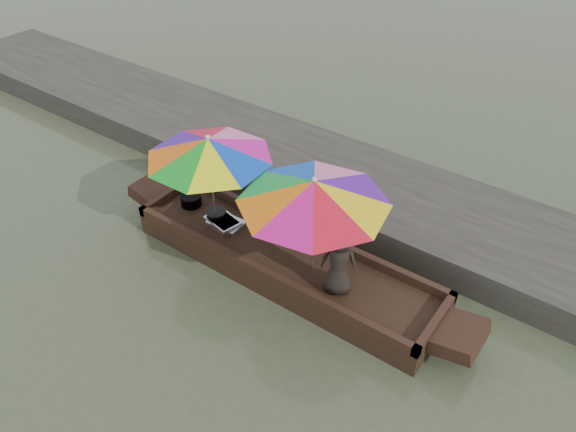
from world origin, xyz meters
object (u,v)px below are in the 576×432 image
Objects in this scene: charcoal_grill at (216,215)px; supply_bag at (275,220)px; boat_hull at (284,263)px; umbrella_stern at (313,225)px; tray_crayfish at (223,222)px; vendor at (339,262)px; tray_scallop at (226,223)px; cooking_pot at (191,200)px; umbrella_bow at (212,181)px.

supply_bag reaches higher than charcoal_grill.
boat_hull is 16.16× the size of charcoal_grill.
tray_crayfish is at bearing 179.55° from umbrella_stern.
vendor is (2.22, -0.19, 0.47)m from tray_crayfish.
tray_crayfish is 0.52× the size of vendor.
vendor is at bearing -5.38° from tray_scallop.
boat_hull is 1.98m from cooking_pot.
umbrella_stern is (1.64, -0.03, 0.74)m from tray_scallop.
tray_scallop is at bearing 22.32° from tray_crayfish.
tray_crayfish is at bearing -28.02° from vendor.
umbrella_bow is at bearing -60.49° from charcoal_grill.
umbrella_stern is at bearing -2.30° from cooking_pot.
cooking_pot is 3.02m from vendor.
vendor is 0.62m from umbrella_stern.
charcoal_grill is at bearing -155.53° from supply_bag.
vendor reaches higher than tray_crayfish.
umbrella_bow is (-1.34, 0.00, 0.95)m from boat_hull.
supply_bag is (0.70, 0.44, 0.09)m from tray_crayfish.
cooking_pot is 1.51m from supply_bag.
charcoal_grill is 1.98m from umbrella_stern.
tray_crayfish is at bearing -148.16° from supply_bag.
tray_crayfish is 2.28m from vendor.
tray_crayfish is (-1.20, 0.01, 0.22)m from boat_hull.
tray_scallop is at bearing 178.86° from umbrella_stern.
umbrella_stern is at bearing -1.14° from tray_scallop.
umbrella_bow is at bearing 180.00° from umbrella_stern.
supply_bag is at bearing 31.84° from tray_crayfish.
cooking_pot is 2.54m from umbrella_stern.
umbrella_stern is at bearing -0.45° from tray_crayfish.
umbrella_bow reaches higher than supply_bag.
boat_hull is 8.98× the size of tray_scallop.
supply_bag is at bearing 13.50° from cooking_pot.
supply_bag is 1.26m from umbrella_stern.
boat_hull is 17.35× the size of supply_bag.
umbrella_stern reaches higher than supply_bag.
supply_bag is (-0.49, 0.45, 0.30)m from boat_hull.
tray_crayfish is at bearing 179.37° from boat_hull.
cooking_pot is 0.63× the size of tray_scallop.
vendor is at bearing -22.31° from supply_bag.
umbrella_bow reaches higher than cooking_pot.
vendor reaches higher than charcoal_grill.
umbrella_bow is at bearing -174.58° from tray_crayfish.
supply_bag reaches higher than tray_crayfish.
charcoal_grill reaches higher than tray_scallop.
umbrella_bow reaches higher than vendor.
tray_scallop is at bearing 178.37° from boat_hull.
boat_hull is at bearing -0.63° from tray_crayfish.
supply_bag is 0.27× the size of vendor.
cooking_pot is at bearing 175.36° from tray_scallop.
cooking_pot is at bearing 177.13° from boat_hull.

